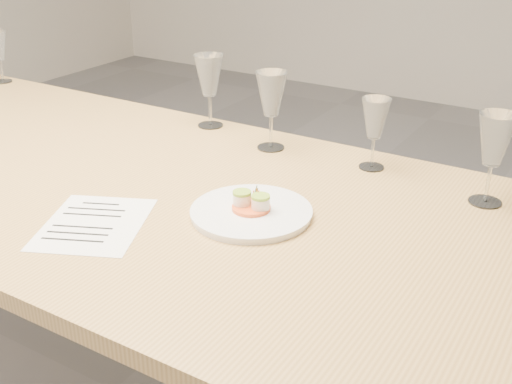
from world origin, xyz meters
The scene contains 7 objects.
dining_table centered at (0.00, 0.00, 0.68)m, with size 2.40×1.00×0.75m.
dinner_plate centered at (0.52, -0.01, 0.76)m, with size 0.27×0.27×0.07m.
recipe_sheet centered at (0.25, -0.23, 0.75)m, with size 0.30×0.33×0.00m.
wine_glass_1 centered at (0.09, 0.43, 0.90)m, with size 0.09×0.09×0.22m.
wine_glass_2 centered at (0.34, 0.37, 0.90)m, with size 0.09×0.09×0.22m.
wine_glass_3 centered at (0.64, 0.38, 0.88)m, with size 0.07×0.07×0.19m.
wine_glass_4 centered at (0.94, 0.32, 0.90)m, with size 0.09×0.09×0.21m.
Camera 1 is at (1.18, -1.08, 1.39)m, focal length 45.00 mm.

